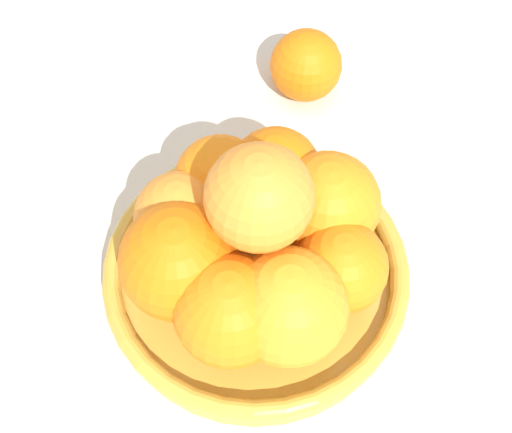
# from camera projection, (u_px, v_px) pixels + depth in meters

# --- Properties ---
(ground_plane) EXTENTS (4.00, 4.00, 0.00)m
(ground_plane) POSITION_uv_depth(u_px,v_px,m) (256.00, 284.00, 0.56)
(ground_plane) COLOR beige
(fruit_bowl) EXTENTS (0.23, 0.23, 0.03)m
(fruit_bowl) POSITION_uv_depth(u_px,v_px,m) (256.00, 274.00, 0.55)
(fruit_bowl) COLOR gold
(fruit_bowl) RESTS_ON ground_plane
(orange_pile) EXTENTS (0.19, 0.20, 0.13)m
(orange_pile) POSITION_uv_depth(u_px,v_px,m) (256.00, 239.00, 0.49)
(orange_pile) COLOR orange
(orange_pile) RESTS_ON fruit_bowl
(stray_orange) EXTENTS (0.07, 0.07, 0.07)m
(stray_orange) POSITION_uv_depth(u_px,v_px,m) (306.00, 65.00, 0.64)
(stray_orange) COLOR orange
(stray_orange) RESTS_ON ground_plane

